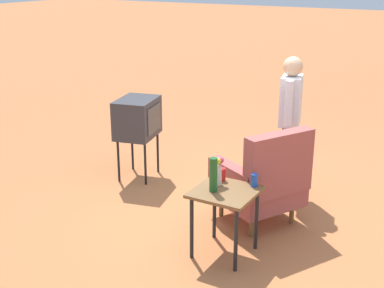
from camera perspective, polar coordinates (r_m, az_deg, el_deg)
ground_plane at (r=5.71m, az=5.35°, el=-8.04°), size 60.00×60.00×0.00m
armchair at (r=5.42m, az=7.84°, el=-3.89°), size 1.04×1.05×1.06m
side_table at (r=4.80m, az=3.64°, el=-6.15°), size 0.56×0.56×0.65m
tv_on_stand at (r=6.53m, az=-5.99°, el=2.81°), size 0.69×0.57×1.03m
person_standing at (r=6.05m, az=10.65°, el=2.83°), size 0.56×0.30×1.64m
bottle_wine_green at (r=4.68m, az=2.35°, el=-3.39°), size 0.07×0.07×0.32m
soda_can_red at (r=4.95m, az=3.32°, el=-3.34°), size 0.07×0.07×0.12m
soda_can_blue at (r=4.85m, az=6.84°, el=-3.95°), size 0.07×0.07×0.12m
flower_vase at (r=4.83m, az=2.76°, el=-2.82°), size 0.15×0.10×0.27m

